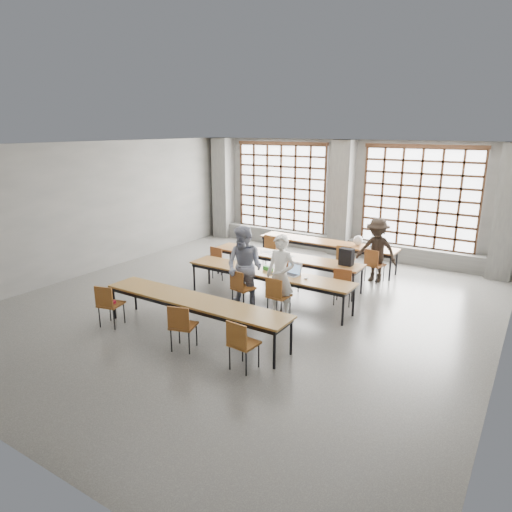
{
  "coord_description": "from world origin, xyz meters",
  "views": [
    {
      "loc": [
        5.25,
        -7.93,
        3.85
      ],
      "look_at": [
        -0.05,
        0.4,
        1.06
      ],
      "focal_mm": 32.0,
      "sensor_mm": 36.0,
      "label": 1
    }
  ],
  "objects": [
    {
      "name": "chair_mid_left",
      "position": [
        -1.67,
        1.18,
        0.54
      ],
      "size": [
        0.46,
        0.46,
        0.88
      ],
      "color": "brown",
      "rests_on": "floor"
    },
    {
      "name": "chair_front_right",
      "position": [
        0.85,
        -0.21,
        0.54
      ],
      "size": [
        0.45,
        0.46,
        0.88
      ],
      "color": "brown",
      "rests_on": "floor"
    },
    {
      "name": "paper_sheet_c",
      "position": [
        0.04,
        1.81,
        0.73
      ],
      "size": [
        0.3,
        0.21,
        0.0
      ],
      "primitive_type": "cube",
      "rotation": [
        0.0,
        0.0,
        0.02
      ],
      "color": "white",
      "rests_on": "desk_row_b"
    },
    {
      "name": "plastic_bag",
      "position": [
        1.12,
        3.75,
        0.87
      ],
      "size": [
        0.32,
        0.29,
        0.29
      ],
      "primitive_type": "ellipsoid",
      "rotation": [
        0.0,
        0.0,
        0.37
      ],
      "color": "silver",
      "rests_on": "desk_row_a"
    },
    {
      "name": "chair_back_right",
      "position": [
        1.8,
        3.08,
        0.54
      ],
      "size": [
        0.5,
        0.51,
        0.88
      ],
      "color": "brown",
      "rests_on": "floor"
    },
    {
      "name": "desk_row_d",
      "position": [
        -0.04,
        -1.78,
        0.66
      ],
      "size": [
        4.0,
        0.7,
        0.73
      ],
      "color": "brown",
      "rests_on": "floor"
    },
    {
      "name": "chair_mid_right",
      "position": [
        1.75,
        1.18,
        0.54
      ],
      "size": [
        0.49,
        0.49,
        0.88
      ],
      "color": "maroon",
      "rests_on": "floor"
    },
    {
      "name": "desk_row_a",
      "position": [
        0.22,
        3.7,
        0.66
      ],
      "size": [
        4.0,
        0.7,
        0.73
      ],
      "color": "brown",
      "rests_on": "floor"
    },
    {
      "name": "paper_sheet_a",
      "position": [
        -0.66,
        1.86,
        0.73
      ],
      "size": [
        0.36,
        0.33,
        0.0
      ],
      "primitive_type": "cube",
      "rotation": [
        0.0,
        0.0,
        0.51
      ],
      "color": "silver",
      "rests_on": "desk_row_b"
    },
    {
      "name": "wall_left",
      "position": [
        -5.0,
        0.0,
        1.75
      ],
      "size": [
        0.0,
        11.0,
        11.0
      ],
      "primitive_type": "plane",
      "rotation": [
        1.57,
        0.0,
        1.57
      ],
      "color": "#5B5B58",
      "rests_on": "floor"
    },
    {
      "name": "chair_back_left",
      "position": [
        -1.18,
        3.07,
        0.54
      ],
      "size": [
        0.45,
        0.46,
        0.88
      ],
      "color": "brown",
      "rests_on": "floor"
    },
    {
      "name": "backpack",
      "position": [
        1.54,
        1.86,
        0.93
      ],
      "size": [
        0.33,
        0.21,
        0.4
      ],
      "primitive_type": "cube",
      "rotation": [
        0.0,
        0.0,
        -0.04
      ],
      "color": "black",
      "rests_on": "desk_row_b"
    },
    {
      "name": "chair_back_mid",
      "position": [
        1.03,
        3.07,
        0.54
      ],
      "size": [
        0.46,
        0.46,
        0.88
      ],
      "color": "brown",
      "rests_on": "floor"
    },
    {
      "name": "wall_back",
      "position": [
        0.0,
        5.5,
        1.75
      ],
      "size": [
        10.0,
        0.0,
        10.0
      ],
      "primitive_type": "plane",
      "rotation": [
        1.57,
        0.0,
        0.0
      ],
      "color": "#5B5B58",
      "rests_on": "floor"
    },
    {
      "name": "mouse",
      "position": [
        1.21,
        0.4,
        0.75
      ],
      "size": [
        0.12,
        0.1,
        0.04
      ],
      "primitive_type": "ellipsoid",
      "rotation": [
        0.0,
        0.0,
        0.41
      ],
      "color": "white",
      "rests_on": "desk_row_c"
    },
    {
      "name": "chair_front_left",
      "position": [
        -0.06,
        -0.2,
        0.54
      ],
      "size": [
        0.5,
        0.5,
        0.88
      ],
      "color": "brown",
      "rests_on": "floor"
    },
    {
      "name": "ceiling",
      "position": [
        0.0,
        0.0,
        3.5
      ],
      "size": [
        11.0,
        11.0,
        0.0
      ],
      "primitive_type": "plane",
      "rotation": [
        3.14,
        0.0,
        0.0
      ],
      "color": "silver",
      "rests_on": "floor"
    },
    {
      "name": "desk_row_c",
      "position": [
        0.26,
        0.42,
        0.66
      ],
      "size": [
        4.0,
        0.7,
        0.73
      ],
      "color": "brown",
      "rests_on": "floor"
    },
    {
      "name": "column_left",
      "position": [
        -4.5,
        5.22,
        1.75
      ],
      "size": [
        0.6,
        0.55,
        3.5
      ],
      "primitive_type": "cube",
      "color": "#50504D",
      "rests_on": "floor"
    },
    {
      "name": "green_box",
      "position": [
        0.21,
        0.5,
        0.78
      ],
      "size": [
        0.26,
        0.15,
        0.09
      ],
      "primitive_type": "cube",
      "rotation": [
        0.0,
        0.0,
        -0.27
      ],
      "color": "#2C892D",
      "rests_on": "desk_row_c"
    },
    {
      "name": "student_male",
      "position": [
        0.86,
        -0.08,
        0.88
      ],
      "size": [
        0.64,
        0.42,
        1.75
      ],
      "primitive_type": "imported",
      "rotation": [
        0.0,
        0.0,
        0.01
      ],
      "color": "white",
      "rests_on": "floor"
    },
    {
      "name": "laptop_back",
      "position": [
        1.58,
        3.81,
        0.79
      ],
      "size": [
        0.42,
        0.37,
        0.26
      ],
      "color": "#B2B3B7",
      "rests_on": "desk_row_a"
    },
    {
      "name": "laptop_front",
      "position": [
        0.82,
        0.53,
        0.79
      ],
      "size": [
        0.4,
        0.35,
        0.26
      ],
      "color": "#BBBBC0",
      "rests_on": "desk_row_c"
    },
    {
      "name": "chair_near_mid",
      "position": [
        0.18,
        -2.41,
        0.54
      ],
      "size": [
        0.53,
        0.53,
        0.88
      ],
      "color": "brown",
      "rests_on": "floor"
    },
    {
      "name": "column_right",
      "position": [
        4.5,
        5.22,
        1.75
      ],
      "size": [
        0.6,
        0.55,
        3.5
      ],
      "primitive_type": "cube",
      "color": "#50504D",
      "rests_on": "floor"
    },
    {
      "name": "chair_near_left",
      "position": [
        -1.72,
        -2.41,
        0.54
      ],
      "size": [
        0.51,
        0.51,
        0.88
      ],
      "color": "brown",
      "rests_on": "floor"
    },
    {
      "name": "sill_ledge",
      "position": [
        0.0,
        5.3,
        0.25
      ],
      "size": [
        9.8,
        0.35,
        0.5
      ],
      "primitive_type": "cube",
      "color": "#50504D",
      "rests_on": "floor"
    },
    {
      "name": "chair_mid_centre",
      "position": [
        0.32,
        1.18,
        0.54
      ],
      "size": [
        0.47,
        0.48,
        0.88
      ],
      "color": "brown",
      "rests_on": "floor"
    },
    {
      "name": "column_mid",
      "position": [
        0.0,
        5.22,
        1.75
      ],
      "size": [
        0.6,
        0.55,
        3.5
      ],
      "primitive_type": "cube",
      "color": "#50504D",
      "rests_on": "floor"
    },
    {
      "name": "desk_row_b",
      "position": [
        -0.06,
        1.81,
        0.66
      ],
      "size": [
        4.0,
        0.7,
        0.73
      ],
      "color": "brown",
      "rests_on": "floor"
    },
    {
      "name": "phone",
      "position": [
        0.44,
        0.32,
        0.74
      ],
      "size": [
        0.14,
        0.08,
        0.01
      ],
      "primitive_type": "cube",
      "rotation": [
        0.0,
        0.0,
        0.19
      ],
      "color": "black",
      "rests_on": "desk_row_c"
    },
    {
      "name": "window_left",
      "position": [
        -2.25,
        5.42,
        1.9
      ],
      "size": [
        3.32,
        0.12,
        3.0
      ],
      "color": "white",
      "rests_on": "wall_back"
    },
    {
      "name": "red_pouch",
      "position": [
        -1.74,
        -2.33,
        0.5
      ],
      "size": [
        0.21,
        0.11,
        0.06
      ],
      "primitive_type": "cube",
      "rotation": [
        0.0,
        0.0,
        0.17
      ],
      "color": "maroon",
      "rests_on": "chair_near_left"
    },
    {
      "name": "chair_near_right",
      "position": [
        1.45,
        -2.41,
        0.54
      ],
      "size": [
        0.45,
        0.45,
        0.88
      ],
      "color": "brown",
      "rests_on": "floor"
    },
    {
      "name": "window_right",
      "position": [
        2.25,
        5.42,
        1.9
      ],
      "size": [
        3.32,
        0.12,
        3.0
      ],
      "color": "white",
      "rests_on": "wall_back"
    },
    {
      "name": "floor",
      "position": [
        0.0,
        0.0,
        0.0
      ],
      "size": [
        11.0,
        11.0,
        0.0
      ],
      "primitive_type": "plane",
      "color": "#52524F",
      "rests_on": "ground"
    },
    {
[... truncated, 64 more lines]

